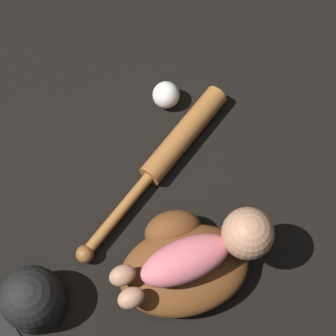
% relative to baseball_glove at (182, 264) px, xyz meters
% --- Properties ---
extents(ground_plane, '(6.00, 6.00, 0.00)m').
position_rel_baseball_glove_xyz_m(ground_plane, '(-0.00, -0.01, -0.05)').
color(ground_plane, black).
extents(baseball_glove, '(0.36, 0.31, 0.10)m').
position_rel_baseball_glove_xyz_m(baseball_glove, '(0.00, 0.00, 0.00)').
color(baseball_glove, brown).
rests_on(baseball_glove, ground).
extents(baby_figure, '(0.38, 0.16, 0.12)m').
position_rel_baseball_glove_xyz_m(baby_figure, '(0.06, -0.03, 0.10)').
color(baby_figure, '#D16670').
rests_on(baby_figure, baseball_glove).
extents(baseball_bat, '(0.55, 0.26, 0.06)m').
position_rel_baseball_glove_xyz_m(baseball_bat, '(0.13, 0.28, -0.02)').
color(baseball_bat, '#9E602D').
rests_on(baseball_bat, ground).
extents(baseball, '(0.07, 0.07, 0.07)m').
position_rel_baseball_glove_xyz_m(baseball, '(0.21, 0.42, -0.01)').
color(baseball, white).
rests_on(baseball, ground).
extents(baseball_cap, '(0.21, 0.15, 0.15)m').
position_rel_baseball_glove_xyz_m(baseball_cap, '(-0.34, 0.10, 0.01)').
color(baseball_cap, black).
rests_on(baseball_cap, ground).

